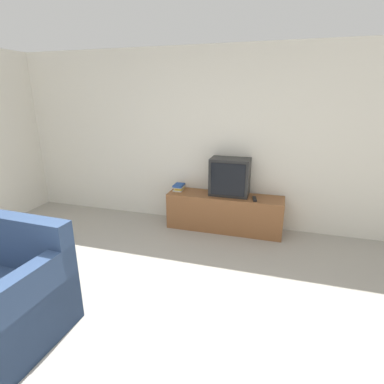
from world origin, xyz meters
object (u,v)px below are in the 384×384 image
at_px(television, 230,177).
at_px(remote_on_stand, 255,199).
at_px(tv_stand, 224,212).
at_px(book_stack, 179,187).

distance_m(television, remote_on_stand, 0.48).
bearing_deg(tv_stand, remote_on_stand, -9.81).
bearing_deg(television, remote_on_stand, -17.82).
distance_m(tv_stand, remote_on_stand, 0.52).
relative_size(television, book_stack, 2.41).
height_order(television, remote_on_stand, television).
xyz_separation_m(tv_stand, remote_on_stand, (0.43, -0.07, 0.28)).
distance_m(tv_stand, book_stack, 0.79).
xyz_separation_m(television, remote_on_stand, (0.38, -0.12, -0.26)).
xyz_separation_m(tv_stand, television, (0.05, 0.05, 0.54)).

